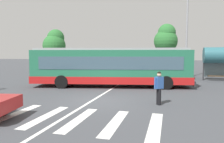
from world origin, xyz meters
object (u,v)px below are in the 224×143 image
object	(u,v)px
background_tree_left	(55,43)
twin_arm_street_lamp	(187,22)
parked_car_white	(116,69)
background_tree_right	(166,39)
pedestrian_crossing_street	(159,86)
parked_car_charcoal	(184,70)
parked_car_blue	(137,69)
parked_car_teal	(95,68)
city_transit_bus	(111,67)
parked_car_silver	(160,70)

from	to	relation	value
background_tree_left	twin_arm_street_lamp	bearing A→B (deg)	-13.28
parked_car_white	background_tree_right	distance (m)	9.76
pedestrian_crossing_street	parked_car_white	xyz separation A→B (m)	(-5.88, 14.47, -0.20)
parked_car_charcoal	pedestrian_crossing_street	bearing A→B (deg)	-98.44
pedestrian_crossing_street	parked_car_blue	size ratio (longest dim) A/B	0.37
parked_car_white	background_tree_left	xyz separation A→B (m)	(-9.86, 2.67, 3.35)
parked_car_blue	parked_car_charcoal	size ratio (longest dim) A/B	1.01
pedestrian_crossing_street	parked_car_white	bearing A→B (deg)	112.10
parked_car_teal	parked_car_blue	bearing A→B (deg)	-4.48
parked_car_white	twin_arm_street_lamp	xyz separation A→B (m)	(8.08, -1.57, 5.17)
pedestrian_crossing_street	background_tree_right	xyz separation A→B (m)	(-0.04, 21.17, 3.82)
parked_car_teal	parked_car_charcoal	size ratio (longest dim) A/B	0.98
twin_arm_street_lamp	parked_car_teal	bearing A→B (deg)	171.01
pedestrian_crossing_street	parked_car_teal	size ratio (longest dim) A/B	0.38
pedestrian_crossing_street	background_tree_left	bearing A→B (deg)	132.56
twin_arm_street_lamp	city_transit_bus	bearing A→B (deg)	-129.24
parked_car_white	parked_car_blue	size ratio (longest dim) A/B	0.99
parked_car_teal	background_tree_right	bearing A→B (deg)	37.49
city_transit_bus	parked_car_teal	distance (m)	10.39
city_transit_bus	twin_arm_street_lamp	bearing A→B (deg)	50.76
city_transit_bus	background_tree_left	distance (m)	16.85
parked_car_silver	twin_arm_street_lamp	xyz separation A→B (m)	(2.74, -1.76, 5.17)
parked_car_teal	parked_car_blue	xyz separation A→B (m)	(5.44, -0.43, 0.00)
parked_car_blue	background_tree_left	bearing A→B (deg)	166.80
parked_car_charcoal	city_transit_bus	bearing A→B (deg)	-124.65
pedestrian_crossing_street	parked_car_white	size ratio (longest dim) A/B	0.37
parked_car_blue	parked_car_silver	xyz separation A→B (m)	(2.62, 0.48, 0.00)
parked_car_white	background_tree_left	world-z (taller)	background_tree_left
parked_car_silver	parked_car_charcoal	distance (m)	2.69
background_tree_left	parked_car_blue	bearing A→B (deg)	-13.20
background_tree_right	parked_car_teal	bearing A→B (deg)	-142.51
pedestrian_crossing_street	background_tree_right	bearing A→B (deg)	90.11
parked_car_white	parked_car_charcoal	xyz separation A→B (m)	(7.97, -0.34, 0.00)
parked_car_white	parked_car_silver	world-z (taller)	same
pedestrian_crossing_street	parked_car_blue	world-z (taller)	pedestrian_crossing_street
background_tree_left	background_tree_right	distance (m)	16.22
pedestrian_crossing_street	parked_car_teal	xyz separation A→B (m)	(-8.59, 14.61, -0.20)
parked_car_white	parked_car_teal	bearing A→B (deg)	177.05
parked_car_blue	twin_arm_street_lamp	distance (m)	7.55
pedestrian_crossing_street	background_tree_left	xyz separation A→B (m)	(-15.74, 17.14, 3.15)
parked_car_silver	parked_car_white	bearing A→B (deg)	-177.94
city_transit_bus	pedestrian_crossing_street	bearing A→B (deg)	-53.18
parked_car_blue	twin_arm_street_lamp	world-z (taller)	twin_arm_street_lamp
city_transit_bus	background_tree_left	size ratio (longest dim) A/B	2.05
twin_arm_street_lamp	background_tree_left	distance (m)	18.52
parked_car_silver	city_transit_bus	bearing A→B (deg)	-110.28
parked_car_blue	background_tree_right	world-z (taller)	background_tree_right
parked_car_silver	background_tree_left	bearing A→B (deg)	170.76
city_transit_bus	twin_arm_street_lamp	distance (m)	10.71
parked_car_charcoal	twin_arm_street_lamp	size ratio (longest dim) A/B	0.47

